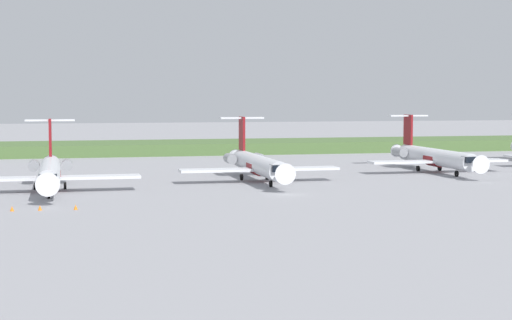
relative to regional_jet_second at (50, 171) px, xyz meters
The scene contains 8 objects.
ground_plane 35.48m from the regional_jet_second, 35.59° to the left, with size 500.00×500.00×0.00m, color #939399.
grass_berm 73.33m from the regional_jet_second, 66.89° to the left, with size 320.00×20.00×2.41m, color #4C6B38.
regional_jet_second is the anchor object (origin of this frame).
regional_jet_third 29.43m from the regional_jet_second, 11.87° to the left, with size 22.81×31.00×9.00m.
regional_jet_fourth 61.34m from the regional_jet_second, 13.00° to the left, with size 22.81×31.00×9.00m.
safety_cone_front_marker 18.95m from the regional_jet_second, 101.21° to the right, with size 0.44×0.44×0.55m, color orange.
safety_cone_mid_marker 18.67m from the regional_jet_second, 92.43° to the right, with size 0.44×0.44×0.55m, color orange.
safety_cone_rear_marker 19.15m from the regional_jet_second, 81.09° to the right, with size 0.44×0.44×0.55m, color orange.
Camera 1 is at (-27.00, -100.43, 12.22)m, focal length 58.56 mm.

